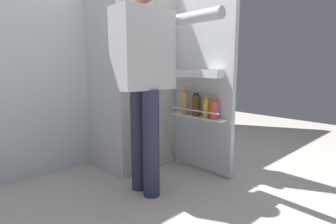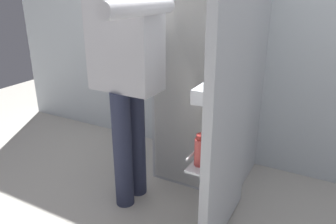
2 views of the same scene
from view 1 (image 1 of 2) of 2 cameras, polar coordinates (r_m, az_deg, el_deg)
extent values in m
plane|color=#B7B2A8|center=(2.33, 0.63, -14.00)|extent=(6.78, 6.78, 0.00)
cube|color=silver|center=(2.83, -12.03, 15.68)|extent=(4.40, 0.10, 2.49)
cube|color=silver|center=(2.54, -7.75, 7.17)|extent=(0.64, 0.56, 1.66)
cube|color=white|center=(2.33, -3.73, 7.01)|extent=(0.60, 0.01, 1.62)
cube|color=white|center=(2.36, -4.43, 5.90)|extent=(0.56, 0.09, 0.01)
cube|color=silver|center=(2.35, 7.76, 7.09)|extent=(0.05, 0.62, 1.61)
cube|color=white|center=(2.33, 6.41, -1.04)|extent=(0.10, 0.53, 0.01)
cylinder|color=silver|center=(2.29, 5.71, 0.31)|extent=(0.01, 0.51, 0.01)
cube|color=white|center=(2.29, 6.59, 8.24)|extent=(0.09, 0.45, 0.07)
cylinder|color=tan|center=(2.41, 3.61, 1.88)|extent=(0.06, 0.06, 0.20)
cylinder|color=#996623|center=(2.39, 3.64, 4.45)|extent=(0.05, 0.05, 0.02)
cylinder|color=#DB4C47|center=(2.21, 9.84, 0.33)|extent=(0.07, 0.07, 0.14)
cylinder|color=#B22D28|center=(2.20, 9.91, 2.50)|extent=(0.05, 0.05, 0.02)
cylinder|color=brown|center=(2.33, 6.06, 1.37)|extent=(0.07, 0.07, 0.18)
cylinder|color=black|center=(2.32, 6.11, 3.83)|extent=(0.05, 0.05, 0.02)
cylinder|color=gold|center=(2.25, 8.21, 0.73)|extent=(0.05, 0.05, 0.16)
cylinder|color=#BC8419|center=(2.24, 8.26, 2.94)|extent=(0.04, 0.04, 0.02)
cylinder|color=#2D334C|center=(2.03, -6.30, -6.01)|extent=(0.12, 0.12, 0.78)
cylinder|color=#2D334C|center=(1.92, -3.67, -6.94)|extent=(0.12, 0.12, 0.78)
cube|color=silver|center=(1.90, -5.33, 13.18)|extent=(0.42, 0.23, 0.55)
cylinder|color=silver|center=(2.07, -8.84, 12.16)|extent=(0.08, 0.08, 0.52)
cylinder|color=silver|center=(1.94, 5.03, 19.52)|extent=(0.10, 0.52, 0.08)
camera|label=2|loc=(2.35, 50.18, 16.85)|focal=35.20mm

